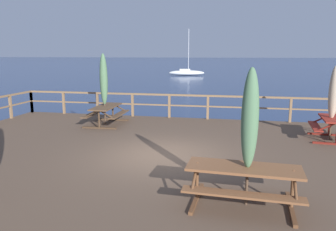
{
  "coord_description": "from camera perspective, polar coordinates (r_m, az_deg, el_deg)",
  "views": [
    {
      "loc": [
        1.95,
        -8.85,
        3.69
      ],
      "look_at": [
        0.0,
        0.85,
        1.8
      ],
      "focal_mm": 34.83,
      "sensor_mm": 36.0,
      "label": 1
    }
  ],
  "objects": [
    {
      "name": "patio_umbrella_tall_back_right",
      "position": [
        13.57,
        -11.19,
        6.18
      ],
      "size": [
        0.32,
        0.32,
        2.9
      ],
      "color": "#4C3828",
      "rests_on": "wooden_deck"
    },
    {
      "name": "picnic_table_front_left",
      "position": [
        13.65,
        -10.77,
        0.79
      ],
      "size": [
        1.47,
        2.05,
        0.78
      ],
      "color": "brown",
      "rests_on": "wooden_deck"
    },
    {
      "name": "picnic_table_mid_centre",
      "position": [
        12.3,
        26.98,
        -1.35
      ],
      "size": [
        1.54,
        1.77,
        0.78
      ],
      "color": "maroon",
      "rests_on": "wooden_deck"
    },
    {
      "name": "sailboat_distant",
      "position": [
        55.88,
        3.25,
        7.52
      ],
      "size": [
        6.19,
        2.65,
        7.72
      ],
      "color": "white",
      "rests_on": "ground"
    },
    {
      "name": "ground_plane",
      "position": [
        9.79,
        -1.0,
        -11.34
      ],
      "size": [
        600.0,
        600.0,
        0.0
      ],
      "primitive_type": "plane",
      "color": "navy"
    },
    {
      "name": "wooden_deck",
      "position": [
        9.65,
        -1.0,
        -9.13
      ],
      "size": [
        16.0,
        11.27,
        0.8
      ],
      "primitive_type": "cube",
      "color": "brown",
      "rests_on": "ground"
    },
    {
      "name": "patio_umbrella_short_front",
      "position": [
        6.21,
        14.14,
        -0.69
      ],
      "size": [
        0.32,
        0.32,
        2.65
      ],
      "color": "#4C3828",
      "rests_on": "wooden_deck"
    },
    {
      "name": "railing_waterside_far",
      "position": [
        14.63,
        3.59,
        2.36
      ],
      "size": [
        15.8,
        0.1,
        1.09
      ],
      "color": "brown",
      "rests_on": "wooden_deck"
    },
    {
      "name": "picnic_table_mid_right",
      "position": [
        6.51,
        13.05,
        -10.4
      ],
      "size": [
        2.22,
        1.51,
        0.78
      ],
      "color": "brown",
      "rests_on": "wooden_deck"
    },
    {
      "name": "patio_umbrella_tall_mid_left",
      "position": [
        12.17,
        27.01,
        3.53
      ],
      "size": [
        0.32,
        0.32,
        2.51
      ],
      "color": "#4C3828",
      "rests_on": "wooden_deck"
    }
  ]
}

